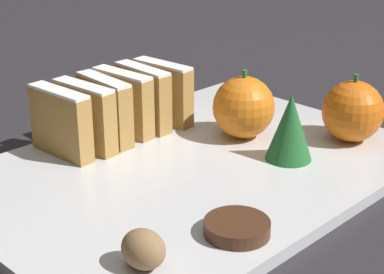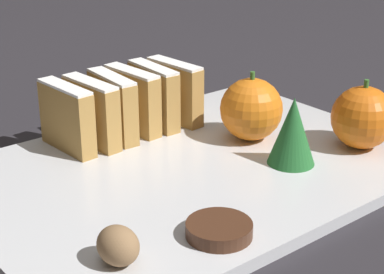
{
  "view_description": "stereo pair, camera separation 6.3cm",
  "coord_description": "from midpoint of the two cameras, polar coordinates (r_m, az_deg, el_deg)",
  "views": [
    {
      "loc": [
        0.41,
        -0.41,
        0.28
      ],
      "look_at": [
        0.0,
        0.0,
        0.04
      ],
      "focal_mm": 60.0,
      "sensor_mm": 36.0,
      "label": 1
    },
    {
      "loc": [
        0.45,
        -0.37,
        0.28
      ],
      "look_at": [
        0.0,
        0.0,
        0.04
      ],
      "focal_mm": 60.0,
      "sensor_mm": 36.0,
      "label": 2
    }
  ],
  "objects": [
    {
      "name": "serving_platter",
      "position": [
        0.64,
        2.8,
        -3.02
      ],
      "size": [
        0.32,
        0.45,
        0.01
      ],
      "color": "silver",
      "rests_on": "ground_plane"
    },
    {
      "name": "stollen_slice_fourth",
      "position": [
        0.72,
        -2.82,
        3.22
      ],
      "size": [
        0.08,
        0.02,
        0.07
      ],
      "color": "#B28442",
      "rests_on": "serving_platter"
    },
    {
      "name": "stollen_slice_front",
      "position": [
        0.67,
        -8.46,
        1.65
      ],
      "size": [
        0.08,
        0.02,
        0.07
      ],
      "color": "#B28442",
      "rests_on": "serving_platter"
    },
    {
      "name": "orange_near",
      "position": [
        0.7,
        7.88,
        2.42
      ],
      "size": [
        0.07,
        0.07,
        0.08
      ],
      "color": "orange",
      "rests_on": "serving_platter"
    },
    {
      "name": "orange_far",
      "position": [
        0.7,
        17.45,
        1.62
      ],
      "size": [
        0.07,
        0.07,
        0.07
      ],
      "color": "orange",
      "rests_on": "serving_platter"
    },
    {
      "name": "stollen_slice_sixth",
      "position": [
        0.74,
        0.87,
        4.02
      ],
      "size": [
        0.08,
        0.03,
        0.07
      ],
      "color": "#B28442",
      "rests_on": "serving_platter"
    },
    {
      "name": "stollen_slice_fifth",
      "position": [
        0.73,
        -0.98,
        3.64
      ],
      "size": [
        0.08,
        0.02,
        0.07
      ],
      "color": "#B28442",
      "rests_on": "serving_platter"
    },
    {
      "name": "evergreen_sprig",
      "position": [
        0.64,
        11.72,
        0.47
      ],
      "size": [
        0.05,
        0.05,
        0.07
      ],
      "color": "#23662D",
      "rests_on": "serving_platter"
    },
    {
      "name": "stollen_slice_second",
      "position": [
        0.68,
        -6.33,
        2.11
      ],
      "size": [
        0.08,
        0.03,
        0.07
      ],
      "color": "#B28442",
      "rests_on": "serving_platter"
    },
    {
      "name": "ground_plane",
      "position": [
        0.65,
        2.79,
        -3.5
      ],
      "size": [
        6.0,
        6.0,
        0.0
      ],
      "primitive_type": "plane",
      "color": "#28262B"
    },
    {
      "name": "stollen_slice_third",
      "position": [
        0.7,
        -4.51,
        2.67
      ],
      "size": [
        0.08,
        0.02,
        0.07
      ],
      "color": "#B28442",
      "rests_on": "serving_platter"
    },
    {
      "name": "chocolate_cookie",
      "position": [
        0.52,
        5.93,
        -8.28
      ],
      "size": [
        0.05,
        0.05,
        0.01
      ],
      "color": "#472819",
      "rests_on": "serving_platter"
    },
    {
      "name": "walnut",
      "position": [
        0.48,
        -2.84,
        -9.72
      ],
      "size": [
        0.04,
        0.03,
        0.03
      ],
      "color": "#8E6B47",
      "rests_on": "serving_platter"
    }
  ]
}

